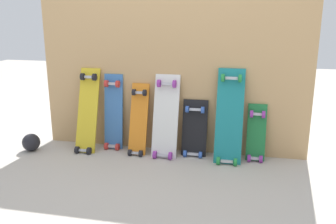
{
  "coord_description": "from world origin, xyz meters",
  "views": [
    {
      "loc": [
        0.69,
        -3.23,
        1.28
      ],
      "look_at": [
        0.0,
        -0.07,
        0.41
      ],
      "focal_mm": 39.23,
      "sensor_mm": 36.0,
      "label": 1
    }
  ],
  "objects": [
    {
      "name": "ground_plane",
      "position": [
        0.0,
        0.0,
        0.0
      ],
      "size": [
        12.0,
        12.0,
        0.0
      ],
      "primitive_type": "plane",
      "color": "#B2AAA0"
    },
    {
      "name": "plywood_wall_panel",
      "position": [
        0.0,
        0.07,
        0.76
      ],
      "size": [
        2.51,
        0.04,
        1.53
      ],
      "primitive_type": "cube",
      "color": "tan",
      "rests_on": "ground"
    },
    {
      "name": "skateboard_yellow",
      "position": [
        -0.78,
        -0.1,
        0.35
      ],
      "size": [
        0.19,
        0.32,
        0.84
      ],
      "color": "gold",
      "rests_on": "ground"
    },
    {
      "name": "skateboard_blue",
      "position": [
        -0.55,
        -0.01,
        0.33
      ],
      "size": [
        0.18,
        0.16,
        0.78
      ],
      "color": "#386BAD",
      "rests_on": "ground"
    },
    {
      "name": "skateboard_orange",
      "position": [
        -0.28,
        -0.07,
        0.29
      ],
      "size": [
        0.17,
        0.27,
        0.71
      ],
      "color": "orange",
      "rests_on": "ground"
    },
    {
      "name": "skateboard_white",
      "position": [
        -0.02,
        -0.08,
        0.34
      ],
      "size": [
        0.23,
        0.29,
        0.8
      ],
      "color": "silver",
      "rests_on": "ground"
    },
    {
      "name": "skateboard_black",
      "position": [
        0.24,
        -0.03,
        0.22
      ],
      "size": [
        0.23,
        0.19,
        0.58
      ],
      "color": "black",
      "rests_on": "ground"
    },
    {
      "name": "skateboard_teal",
      "position": [
        0.56,
        -0.09,
        0.37
      ],
      "size": [
        0.24,
        0.31,
        0.88
      ],
      "color": "#197A7F",
      "rests_on": "ground"
    },
    {
      "name": "skateboard_green",
      "position": [
        0.8,
        -0.03,
        0.22
      ],
      "size": [
        0.17,
        0.18,
        0.57
      ],
      "color": "#1E7238",
      "rests_on": "ground"
    },
    {
      "name": "rubber_ball",
      "position": [
        -1.3,
        -0.27,
        0.08
      ],
      "size": [
        0.17,
        0.17,
        0.17
      ],
      "primitive_type": "sphere",
      "color": "black",
      "rests_on": "ground"
    }
  ]
}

